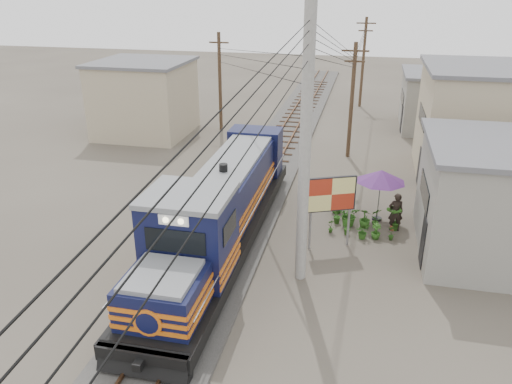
% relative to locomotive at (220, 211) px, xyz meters
% --- Properties ---
extents(ground, '(120.00, 120.00, 0.00)m').
position_rel_locomotive_xyz_m(ground, '(0.00, -0.95, -1.69)').
color(ground, '#473F35').
rests_on(ground, ground).
extents(ballast, '(3.60, 70.00, 0.16)m').
position_rel_locomotive_xyz_m(ballast, '(0.00, 9.05, -1.61)').
color(ballast, '#595651').
rests_on(ballast, ground).
extents(track, '(1.15, 70.00, 0.12)m').
position_rel_locomotive_xyz_m(track, '(0.00, 9.05, -1.43)').
color(track, '#51331E').
rests_on(track, ground).
extents(locomotive, '(2.85, 15.53, 3.85)m').
position_rel_locomotive_xyz_m(locomotive, '(0.00, 0.00, 0.00)').
color(locomotive, black).
rests_on(locomotive, ground).
extents(utility_pole_main, '(0.40, 0.40, 10.00)m').
position_rel_locomotive_xyz_m(utility_pole_main, '(3.50, -1.45, 3.31)').
color(utility_pole_main, '#9E9B93').
rests_on(utility_pole_main, ground).
extents(wooden_pole_mid, '(1.60, 0.24, 7.00)m').
position_rel_locomotive_xyz_m(wooden_pole_mid, '(4.50, 13.05, 1.99)').
color(wooden_pole_mid, '#4C3826').
rests_on(wooden_pole_mid, ground).
extents(wooden_pole_far, '(1.60, 0.24, 7.50)m').
position_rel_locomotive_xyz_m(wooden_pole_far, '(4.80, 27.05, 2.24)').
color(wooden_pole_far, '#4C3826').
rests_on(wooden_pole_far, ground).
extents(wooden_pole_left, '(1.60, 0.24, 7.00)m').
position_rel_locomotive_xyz_m(wooden_pole_left, '(-5.00, 17.05, 1.99)').
color(wooden_pole_left, '#4C3826').
rests_on(wooden_pole_left, ground).
extents(power_lines, '(9.65, 19.00, 3.30)m').
position_rel_locomotive_xyz_m(power_lines, '(-0.14, 7.54, 5.87)').
color(power_lines, black).
rests_on(power_lines, ground).
extents(shophouse_mid, '(8.40, 7.35, 6.20)m').
position_rel_locomotive_xyz_m(shophouse_mid, '(12.50, 11.05, 1.42)').
color(shophouse_mid, tan).
rests_on(shophouse_mid, ground).
extents(shophouse_back, '(6.30, 6.30, 4.20)m').
position_rel_locomotive_xyz_m(shophouse_back, '(11.00, 21.05, 0.42)').
color(shophouse_back, gray).
rests_on(shophouse_back, ground).
extents(shophouse_left, '(6.30, 6.30, 5.20)m').
position_rel_locomotive_xyz_m(shophouse_left, '(-10.00, 15.05, 0.92)').
color(shophouse_left, tan).
rests_on(shophouse_left, ground).
extents(billboard, '(1.91, 0.92, 3.13)m').
position_rel_locomotive_xyz_m(billboard, '(4.33, 1.10, 0.61)').
color(billboard, '#99999E').
rests_on(billboard, ground).
extents(market_umbrella, '(2.92, 2.92, 2.47)m').
position_rel_locomotive_xyz_m(market_umbrella, '(6.32, 4.16, 0.48)').
color(market_umbrella, black).
rests_on(market_umbrella, ground).
extents(vendor, '(0.70, 0.51, 1.78)m').
position_rel_locomotive_xyz_m(vendor, '(7.06, 3.25, -0.80)').
color(vendor, black).
rests_on(vendor, ground).
extents(plant_nursery, '(3.36, 3.20, 1.08)m').
position_rel_locomotive_xyz_m(plant_nursery, '(5.25, 3.41, -1.23)').
color(plant_nursery, '#2A5B1A').
rests_on(plant_nursery, ground).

